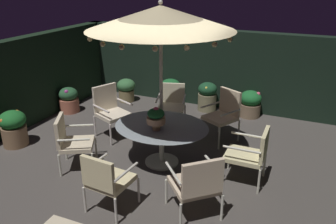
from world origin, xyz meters
TOP-DOWN VIEW (x-y plane):
  - ground_plane at (0.00, 0.00)m, footprint 6.83×6.54m
  - hedge_backdrop_rear at (0.00, 3.12)m, footprint 6.83×0.30m
  - hedge_backdrop_left at (-3.26, 0.00)m, footprint 0.30×6.54m
  - patio_dining_table at (0.20, -0.05)m, footprint 1.65×1.39m
  - patio_umbrella at (0.20, -0.05)m, footprint 2.32×2.32m
  - centerpiece_planter at (0.19, -0.24)m, footprint 0.31×0.31m
  - patio_chair_north at (-1.14, -0.82)m, footprint 0.79×0.80m
  - patio_chair_northeast at (0.08, -1.59)m, footprint 0.61×0.63m
  - patio_chair_east at (1.25, -1.19)m, footprint 0.88×0.88m
  - patio_chair_southeast at (1.75, -0.04)m, footprint 0.64×0.58m
  - patio_chair_south at (0.93, 1.31)m, footprint 0.77×0.78m
  - patio_chair_southwest at (-0.25, 1.42)m, footprint 0.74×0.76m
  - patio_chair_west at (-1.23, 0.54)m, footprint 0.77×0.77m
  - potted_plant_right_near at (1.19, 2.74)m, footprint 0.50×0.50m
  - potted_plant_right_far at (-0.83, 2.70)m, footprint 0.53×0.53m
  - potted_plant_back_center at (-1.99, 2.46)m, footprint 0.48×0.48m
  - potted_plant_back_right at (-2.71, -0.61)m, footprint 0.51×0.51m
  - potted_plant_back_left at (0.15, 2.71)m, footprint 0.46×0.46m
  - potted_plant_left_far at (-2.88, 1.24)m, footprint 0.47×0.47m

SIDE VIEW (x-z plane):
  - ground_plane at x=0.00m, z-range -0.02..0.00m
  - potted_plant_left_far at x=-2.88m, z-range 0.00..0.61m
  - potted_plant_right_near at x=1.19m, z-range 0.00..0.63m
  - potted_plant_back_center at x=-1.99m, z-range 0.02..0.62m
  - potted_plant_right_far at x=-0.83m, z-range 0.01..0.68m
  - potted_plant_back_left at x=0.15m, z-range 0.01..0.71m
  - potted_plant_back_right at x=-2.71m, z-range 0.01..0.73m
  - patio_chair_northeast at x=0.08m, z-range 0.07..1.00m
  - patio_chair_north at x=-1.14m, z-range 0.07..1.01m
  - patio_chair_southeast at x=1.75m, z-range 0.07..1.00m
  - patio_chair_east at x=1.25m, z-range 0.06..1.03m
  - patio_chair_southwest at x=-0.25m, z-range 0.09..1.03m
  - patio_chair_south at x=0.93m, z-range 0.08..1.10m
  - patio_dining_table at x=0.20m, z-range 0.24..0.96m
  - patio_chair_west at x=-1.23m, z-range 0.08..1.13m
  - hedge_backdrop_rear at x=0.00m, z-range 0.00..1.90m
  - hedge_backdrop_left at x=-3.26m, z-range 0.00..1.90m
  - centerpiece_planter at x=0.19m, z-range 0.75..1.15m
  - patio_umbrella at x=0.20m, z-range 1.12..3.90m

